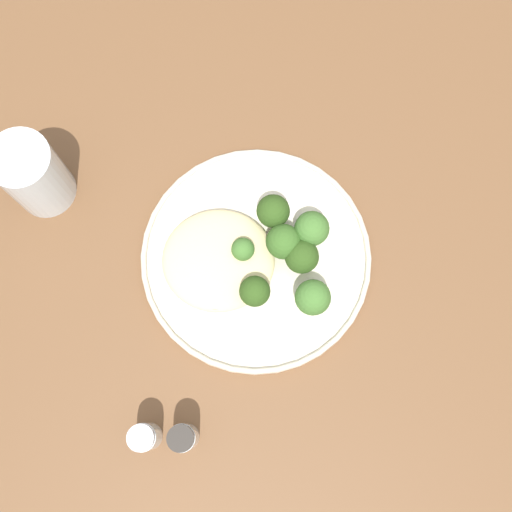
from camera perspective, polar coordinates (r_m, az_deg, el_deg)
name	(u,v)px	position (r m, az deg, el deg)	size (l,w,h in m)	color
ground	(265,327)	(1.57, 0.75, -6.17)	(6.00, 6.00, 0.00)	#665B51
wooden_dining_table	(271,265)	(0.92, 1.27, -0.78)	(1.40, 1.00, 0.74)	brown
dinner_plate	(256,258)	(0.83, 0.00, -0.19)	(0.29, 0.29, 0.02)	beige
noodle_bed	(218,260)	(0.82, -3.25, -0.35)	(0.14, 0.13, 0.03)	beige
seared_scallop_front_small	(214,261)	(0.82, -3.61, -0.39)	(0.03, 0.03, 0.02)	beige
seared_scallop_left_edge	(216,302)	(0.81, -3.46, -3.97)	(0.02, 0.02, 0.01)	beige
seared_scallop_right_edge	(235,259)	(0.82, -1.86, -0.24)	(0.03, 0.03, 0.02)	#DBB77A
seared_scallop_tiny_bay	(235,288)	(0.81, -1.78, -2.76)	(0.02, 0.02, 0.02)	beige
seared_scallop_tilted_round	(186,252)	(0.83, -6.09, 0.32)	(0.04, 0.04, 0.01)	beige
seared_scallop_half_hidden	(217,283)	(0.81, -3.41, -2.33)	(0.03, 0.03, 0.02)	#DBB77A
broccoli_floret_right_tilted	(302,257)	(0.80, 3.96, -0.06)	(0.04, 0.04, 0.06)	#89A356
broccoli_floret_beside_noodles	(283,239)	(0.80, 2.38, 1.51)	(0.04, 0.04, 0.06)	#89A356
broccoli_floret_front_edge	(255,292)	(0.79, -0.11, -3.09)	(0.04, 0.04, 0.06)	#7A994C
broccoli_floret_tall_stalk	(313,298)	(0.79, 4.91, -3.59)	(0.04, 0.04, 0.06)	#7A994C
broccoli_floret_center_pile	(312,229)	(0.80, 4.82, 2.34)	(0.04, 0.04, 0.06)	#7A994C
broccoli_floret_near_rim	(243,250)	(0.80, -1.14, 0.55)	(0.03, 0.03, 0.05)	#7A994C
broccoli_floret_left_leaning	(271,212)	(0.81, 1.31, 3.85)	(0.04, 0.04, 0.06)	#89A356
onion_sliver_pale_crescent	(308,252)	(0.83, 4.54, 0.35)	(0.04, 0.01, 0.00)	silver
onion_sliver_curled_piece	(266,240)	(0.83, 0.83, 1.36)	(0.04, 0.01, 0.00)	silver
water_glass	(35,177)	(0.87, -18.47, 6.49)	(0.08, 0.08, 0.11)	silver
salt_shaker	(145,437)	(0.80, -9.54, -15.13)	(0.03, 0.03, 0.07)	white
pepper_shaker	(183,438)	(0.79, -6.29, -15.29)	(0.03, 0.03, 0.07)	white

